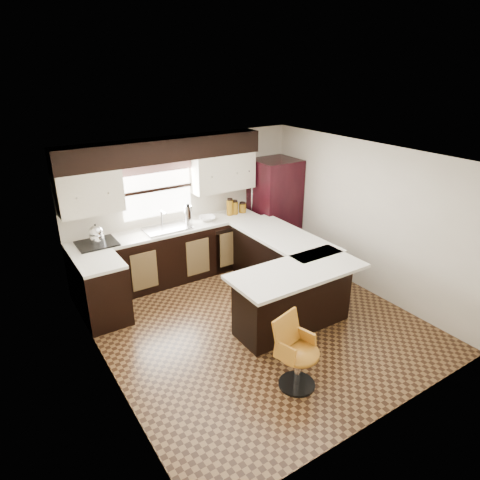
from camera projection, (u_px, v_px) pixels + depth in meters
floor at (256, 322)px, 6.22m from camera, size 4.40×4.40×0.00m
ceiling at (259, 158)px, 5.29m from camera, size 4.40×4.40×0.00m
wall_back at (185, 204)px, 7.45m from camera, size 4.40×0.00×4.40m
wall_front at (391, 325)px, 4.05m from camera, size 4.40×0.00×4.40m
wall_left at (101, 289)px, 4.70m from camera, size 0.00×4.40×4.40m
wall_right at (365, 218)px, 6.80m from camera, size 0.00×4.40×4.40m
base_cab_back at (171, 255)px, 7.29m from camera, size 3.30×0.60×0.90m
base_cab_left at (103, 293)px, 6.11m from camera, size 0.60×0.70×0.90m
counter_back at (169, 230)px, 7.10m from camera, size 3.30×0.60×0.04m
counter_left at (99, 263)px, 5.92m from camera, size 0.60×0.70×0.04m
soffit at (164, 150)px, 6.72m from camera, size 3.40×0.35×0.36m
upper_cab_left at (89, 192)px, 6.31m from camera, size 0.94×0.35×0.64m
upper_cab_right at (223, 172)px, 7.46m from camera, size 1.14×0.35×0.64m
window_pane at (157, 190)px, 7.05m from camera, size 1.20×0.02×0.90m
valance at (156, 167)px, 6.87m from camera, size 1.30×0.06×0.18m
sink at (167, 228)px, 7.05m from camera, size 0.75×0.45×0.03m
dishwasher at (230, 249)px, 7.58m from camera, size 0.58×0.03×0.78m
cooktop at (97, 244)px, 6.47m from camera, size 0.58×0.50×0.02m
peninsula_long at (280, 264)px, 6.98m from camera, size 0.60×1.95×0.90m
peninsula_return at (293, 299)px, 5.96m from camera, size 1.65×0.60×0.90m
counter_pen_long at (283, 237)px, 6.82m from camera, size 0.84×1.95×0.04m
counter_pen_return at (298, 271)px, 5.70m from camera, size 1.89×0.84×0.04m
refrigerator at (274, 208)px, 8.12m from camera, size 0.80×0.76×1.86m
bar_chair at (299, 354)px, 4.85m from camera, size 0.58×0.58×0.88m
kettle at (96, 233)px, 6.42m from camera, size 0.22×0.22×0.30m
percolator at (188, 215)px, 7.21m from camera, size 0.13×0.13×0.33m
mixing_bowl at (207, 218)px, 7.44m from camera, size 0.36×0.36×0.07m
canister_large at (230, 208)px, 7.66m from camera, size 0.12×0.12×0.28m
canister_med at (234, 208)px, 7.71m from camera, size 0.13×0.13×0.23m
canister_small at (243, 208)px, 7.81m from camera, size 0.13×0.13×0.16m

